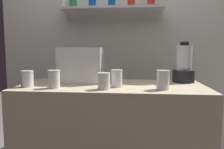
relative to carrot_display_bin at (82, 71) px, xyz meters
The scene contains 9 objects.
counter 0.61m from the carrot_display_bin, 25.17° to the right, with size 1.40×0.64×0.90m, color tan.
back_wall_unit 0.74m from the carrot_display_bin, 67.99° to the left, with size 2.60×0.24×2.50m.
carrot_display_bin is the anchor object (origin of this frame).
blender_pitcher 0.84m from the carrot_display_bin, ahead, with size 0.18×0.18×0.33m.
juice_cup_orange_far_left 0.44m from the carrot_display_bin, 141.78° to the right, with size 0.09×0.09×0.12m.
juice_cup_pomegranate_left 0.33m from the carrot_display_bin, 112.88° to the right, with size 0.08×0.08×0.13m.
juice_cup_mango_middle 0.39m from the carrot_display_bin, 54.06° to the right, with size 0.09×0.09×0.11m.
juice_cup_orange_right 0.38m from the carrot_display_bin, 34.97° to the right, with size 0.08×0.08×0.13m.
juice_cup_mango_far_right 0.69m from the carrot_display_bin, 24.62° to the right, with size 0.09×0.09×0.13m.
Camera 1 is at (0.17, -1.69, 1.17)m, focal length 35.96 mm.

